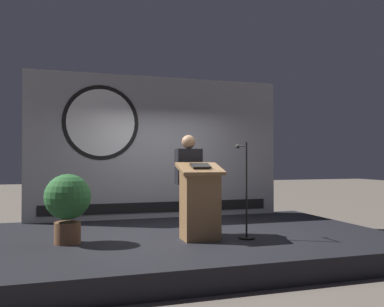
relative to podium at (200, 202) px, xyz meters
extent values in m
plane|color=#6B6056|center=(-0.10, 0.50, -0.84)|extent=(40.00, 40.00, 0.00)
cube|color=black|center=(-0.10, 0.50, -0.69)|extent=(6.40, 4.00, 0.30)
cube|color=#9E9EA3|center=(-0.10, 2.35, 0.88)|extent=(5.14, 0.10, 2.85)
cylinder|color=black|center=(-1.26, 2.30, 1.34)|extent=(1.45, 0.02, 1.45)
cylinder|color=white|center=(-1.26, 2.29, 1.34)|extent=(1.30, 0.02, 1.30)
cube|color=black|center=(-0.10, 2.30, -0.32)|extent=(4.62, 0.02, 0.20)
cube|color=olive|center=(0.00, 0.00, -0.04)|extent=(0.52, 0.40, 1.01)
cube|color=olive|center=(0.00, 0.00, 0.49)|extent=(0.64, 0.49, 0.19)
cube|color=black|center=(0.00, -0.02, 0.54)|extent=(0.28, 0.20, 0.08)
cylinder|color=black|center=(-0.03, 0.48, -0.15)|extent=(0.26, 0.26, 0.78)
cube|color=black|center=(-0.03, 0.48, 0.52)|extent=(0.40, 0.24, 0.56)
sphere|color=#997051|center=(-0.03, 0.48, 0.91)|extent=(0.22, 0.22, 0.22)
cylinder|color=black|center=(0.67, -0.15, -0.53)|extent=(0.24, 0.24, 0.02)
cylinder|color=black|center=(0.67, -0.15, 0.17)|extent=(0.03, 0.03, 1.43)
cylinder|color=black|center=(0.67, 0.01, 0.83)|extent=(0.02, 0.31, 0.02)
sphere|color=#262626|center=(0.67, 0.16, 0.83)|extent=(0.07, 0.07, 0.07)
cylinder|color=brown|center=(-1.85, 0.28, -0.39)|extent=(0.36, 0.36, 0.30)
sphere|color=#2D6B33|center=(-1.85, 0.28, 0.11)|extent=(0.64, 0.64, 0.64)
camera|label=1|loc=(-1.82, -5.53, 0.62)|focal=37.14mm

